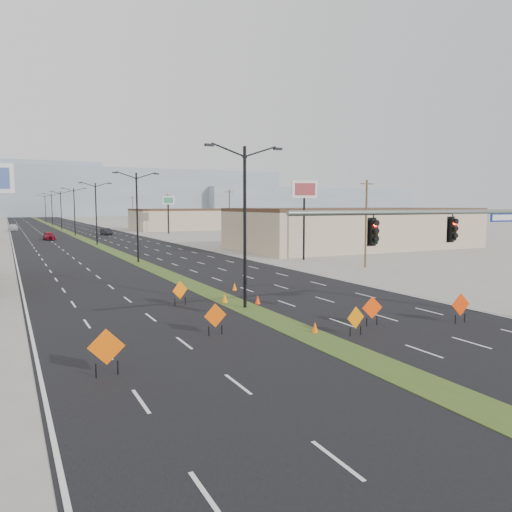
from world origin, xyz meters
name	(u,v)px	position (x,y,z in m)	size (l,w,h in m)	color
ground	(370,361)	(0.00, 0.00, 0.00)	(600.00, 600.00, 0.00)	gray
road_surface	(73,235)	(0.00, 100.00, 0.00)	(25.00, 400.00, 0.02)	black
median_strip	(73,235)	(0.00, 100.00, 0.00)	(2.00, 400.00, 0.04)	#2F4E1B
building_se_near	(354,230)	(34.00, 45.00, 2.75)	(36.00, 18.00, 5.50)	tan
building_se_far	(216,220)	(38.00, 110.00, 2.50)	(44.00, 16.00, 5.00)	tan
mesa_center	(101,193)	(40.00, 300.00, 14.00)	(220.00, 50.00, 28.00)	gray
mesa_east	(305,202)	(180.00, 290.00, 9.00)	(160.00, 50.00, 18.00)	gray
signal_mast	(478,237)	(8.56, 2.00, 4.79)	(16.30, 0.60, 8.00)	slate
streetlight_0	(245,222)	(0.00, 12.00, 5.42)	(5.15, 0.24, 10.02)	black
streetlight_1	(137,214)	(0.00, 40.00, 5.42)	(5.15, 0.24, 10.02)	black
streetlight_2	(96,211)	(0.00, 68.00, 5.42)	(5.15, 0.24, 10.02)	black
streetlight_3	(74,210)	(0.00, 96.00, 5.42)	(5.15, 0.24, 10.02)	black
streetlight_4	(61,209)	(0.00, 124.00, 5.42)	(5.15, 0.24, 10.02)	black
streetlight_5	(52,208)	(0.00, 152.00, 5.42)	(5.15, 0.24, 10.02)	black
streetlight_6	(45,208)	(0.00, 180.00, 5.42)	(5.15, 0.24, 10.02)	black
utility_pole_0	(366,222)	(20.00, 25.00, 4.67)	(1.60, 0.20, 9.00)	#4C3823
utility_pole_1	(229,216)	(20.00, 60.00, 4.67)	(1.60, 0.20, 9.00)	#4C3823
utility_pole_2	(168,213)	(20.00, 95.00, 4.67)	(1.60, 0.20, 9.00)	#4C3823
utility_pole_3	(133,211)	(20.00, 130.00, 4.67)	(1.60, 0.20, 9.00)	#4C3823
car_left	(49,236)	(-6.09, 83.79, 0.76)	(1.80, 4.48, 1.53)	maroon
car_mid	(106,232)	(6.21, 94.95, 0.74)	(1.56, 4.47, 1.47)	black
car_far	(13,228)	(-11.50, 123.48, 0.82)	(2.28, 5.62, 1.63)	#B5BBC0
construction_sign_0	(106,348)	(-10.04, 3.00, 1.09)	(1.37, 0.28, 1.84)	#DE5004
construction_sign_1	(215,317)	(-4.12, 6.76, 0.93)	(1.19, 0.10, 1.59)	#D64904
construction_sign_2	(180,291)	(-3.39, 14.60, 0.94)	(1.12, 0.50, 1.60)	#FF6A05
construction_sign_3	(356,319)	(2.00, 3.51, 0.86)	(1.10, 0.17, 1.47)	#D56E04
construction_sign_4	(372,309)	(4.10, 4.79, 0.92)	(1.17, 0.26, 1.58)	#F13C05
construction_sign_5	(461,306)	(8.76, 3.06, 0.99)	(1.26, 0.12, 1.67)	red
cone_0	(315,328)	(0.49, 4.83, 0.29)	(0.35, 0.35, 0.58)	#FF5905
cone_1	(258,300)	(1.27, 12.75, 0.30)	(0.36, 0.36, 0.59)	#FF3C05
cone_2	(235,287)	(2.08, 18.20, 0.30)	(0.36, 0.36, 0.60)	#FF6C05
cone_3	(225,298)	(-0.49, 14.08, 0.34)	(0.41, 0.41, 0.69)	orange
pole_sign_east_near	(304,195)	(18.08, 33.87, 7.56)	(3.01, 1.18, 9.29)	black
pole_sign_east_far	(168,203)	(19.70, 93.43, 6.82)	(2.76, 0.51, 8.44)	black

